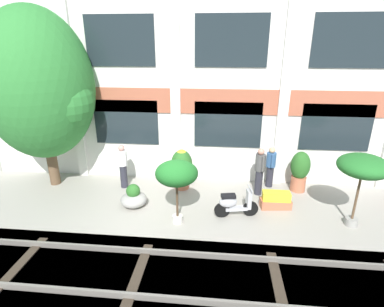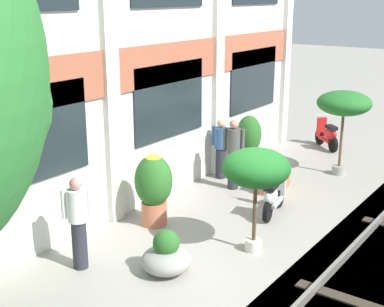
% 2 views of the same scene
% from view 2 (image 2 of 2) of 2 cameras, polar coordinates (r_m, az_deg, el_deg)
% --- Properties ---
extents(ground_plane, '(80.00, 80.00, 0.00)m').
position_cam_2_polar(ground_plane, '(9.83, 5.00, -11.18)').
color(ground_plane, '#9E998E').
extents(apartment_facade, '(15.71, 0.64, 7.05)m').
position_cam_2_polar(apartment_facade, '(10.79, -9.94, 10.80)').
color(apartment_facade, silver).
rests_on(apartment_facade, ground).
extents(potted_plant_glazed_jar, '(0.78, 0.78, 1.51)m').
position_cam_2_polar(potted_plant_glazed_jar, '(10.88, -4.12, -3.31)').
color(potted_plant_glazed_jar, '#B76647').
rests_on(potted_plant_glazed_jar, ground).
extents(potted_plant_square_trough, '(1.02, 0.51, 0.57)m').
position_cam_2_polar(potted_plant_square_trough, '(13.07, 8.88, -2.79)').
color(potted_plant_square_trough, '#B76647').
rests_on(potted_plant_square_trough, ground).
extents(potted_plant_tall_urn, '(1.38, 1.38, 2.22)m').
position_cam_2_polar(potted_plant_tall_urn, '(14.20, 15.92, 5.01)').
color(potted_plant_tall_urn, gray).
rests_on(potted_plant_tall_urn, ground).
extents(potted_plant_wide_bowl, '(0.87, 0.87, 0.78)m').
position_cam_2_polar(potted_plant_wide_bowl, '(9.26, -2.75, -10.89)').
color(potted_plant_wide_bowl, gray).
rests_on(potted_plant_wide_bowl, ground).
extents(potted_plant_terracotta_small, '(1.23, 1.23, 1.96)m').
position_cam_2_polar(potted_plant_terracotta_small, '(9.56, 6.86, -1.73)').
color(potted_plant_terracotta_small, beige).
rests_on(potted_plant_terracotta_small, ground).
extents(potted_plant_fluted_column, '(0.67, 0.67, 1.50)m').
position_cam_2_polar(potted_plant_fluted_column, '(14.36, 6.06, 1.35)').
color(potted_plant_fluted_column, '#B76647').
rests_on(potted_plant_fluted_column, ground).
extents(scooter_near_curb, '(1.37, 0.56, 0.98)m').
position_cam_2_polar(scooter_near_curb, '(11.58, 8.68, -4.49)').
color(scooter_near_curb, black).
rests_on(scooter_near_curb, ground).
extents(scooter_second_parked, '(0.98, 1.10, 0.98)m').
position_cam_2_polar(scooter_second_parked, '(16.88, 14.27, 1.95)').
color(scooter_second_parked, black).
rests_on(scooter_second_parked, ground).
extents(resident_by_doorway, '(0.39, 0.41, 1.66)m').
position_cam_2_polar(resident_by_doorway, '(9.35, -12.06, -6.96)').
color(resident_by_doorway, '#282833').
rests_on(resident_by_doorway, ground).
extents(resident_watching_tracks, '(0.34, 0.53, 1.56)m').
position_cam_2_polar(resident_watching_tracks, '(13.65, 3.10, 0.71)').
color(resident_watching_tracks, '#282833').
rests_on(resident_watching_tracks, ground).
extents(resident_near_plants, '(0.34, 0.51, 1.72)m').
position_cam_2_polar(resident_near_plants, '(12.89, 4.45, 0.17)').
color(resident_near_plants, '#282833').
rests_on(resident_near_plants, ground).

